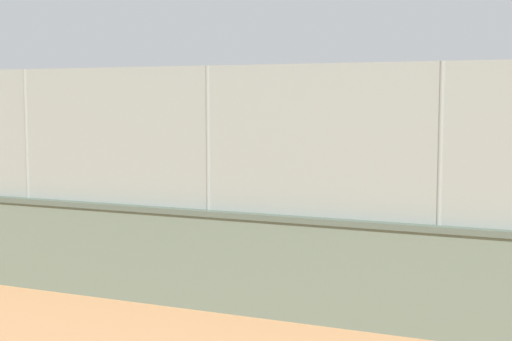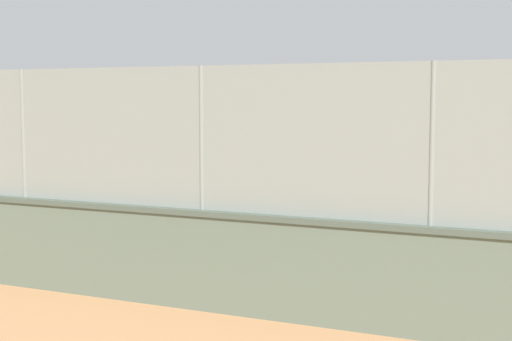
{
  "view_description": "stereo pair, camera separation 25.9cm",
  "coord_description": "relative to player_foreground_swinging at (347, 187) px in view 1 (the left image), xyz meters",
  "views": [
    {
      "loc": [
        -8.42,
        23.01,
        3.0
      ],
      "look_at": [
        -2.09,
        8.15,
        1.43
      ],
      "focal_mm": 51.95,
      "sensor_mm": 36.0,
      "label": 1
    },
    {
      "loc": [
        -8.65,
        22.91,
        3.0
      ],
      "look_at": [
        -2.09,
        8.15,
        1.43
      ],
      "focal_mm": 51.95,
      "sensor_mm": 36.0,
      "label": 2
    }
  ],
  "objects": [
    {
      "name": "spare_ball_by_wall",
      "position": [
        -0.52,
        5.76,
        -0.92
      ],
      "size": [
        0.13,
        0.13,
        0.13
      ],
      "primitive_type": "sphere",
      "color": "white",
      "rests_on": "ground_plane"
    },
    {
      "name": "player_near_wall_returning",
      "position": [
        2.96,
        -7.23,
        0.01
      ],
      "size": [
        1.06,
        0.76,
        1.67
      ],
      "color": "navy",
      "rests_on": "ground_plane"
    },
    {
      "name": "sports_ball",
      "position": [
        0.82,
        0.81,
        -0.9
      ],
      "size": [
        0.16,
        0.16,
        0.16
      ],
      "primitive_type": "sphere",
      "color": "white",
      "rests_on": "ground_plane"
    },
    {
      "name": "player_foreground_swinging",
      "position": [
        0.0,
        0.0,
        0.0
      ],
      "size": [
        1.27,
        0.77,
        1.65
      ],
      "color": "navy",
      "rests_on": "ground_plane"
    },
    {
      "name": "player_baseline_waiting",
      "position": [
        2.16,
        0.26,
        0.04
      ],
      "size": [
        0.86,
        0.73,
        1.72
      ],
      "color": "black",
      "rests_on": "ground_plane"
    },
    {
      "name": "fence_panel_on_wall",
      "position": [
        1.62,
        7.0,
        1.47
      ],
      "size": [
        28.97,
        0.3,
        2.02
      ],
      "color": "gray",
      "rests_on": "perimeter_wall"
    },
    {
      "name": "perimeter_wall",
      "position": [
        1.62,
        7.0,
        -0.25
      ],
      "size": [
        29.49,
        0.59,
        1.44
      ],
      "color": "slate",
      "rests_on": "ground_plane"
    },
    {
      "name": "ground_plane",
      "position": [
        3.76,
        -6.72,
        -0.98
      ],
      "size": [
        260.0,
        260.0,
        0.0
      ],
      "primitive_type": "plane",
      "color": "tan"
    }
  ]
}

